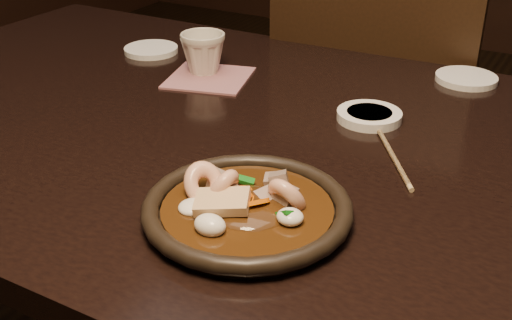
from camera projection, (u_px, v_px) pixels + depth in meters
The scene contains 10 objects.
table at pixel (254, 173), 1.04m from camera, with size 1.60×0.90×0.75m.
chair at pixel (378, 119), 1.55m from camera, with size 0.49×0.49×0.99m.
plate at pixel (247, 210), 0.77m from camera, with size 0.26×0.26×0.03m.
stirfry at pixel (242, 204), 0.77m from camera, with size 0.17×0.16×0.06m.
soy_dish at pixel (369, 116), 1.03m from camera, with size 0.10×0.10×0.01m, color white.
saucer_left at pixel (151, 50), 1.33m from camera, with size 0.11×0.11×0.01m, color white.
saucer_right at pixel (466, 78), 1.19m from camera, with size 0.11×0.11×0.01m, color white.
tea_cup at pixel (203, 52), 1.20m from camera, with size 0.08×0.08×0.08m, color beige.
chopsticks at pixel (388, 147), 0.94m from camera, with size 0.14×0.21×0.01m.
napkin at pixel (209, 78), 1.20m from camera, with size 0.14×0.14×0.00m, color #9B5F65.
Camera 1 is at (0.45, -0.79, 1.18)m, focal length 45.00 mm.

